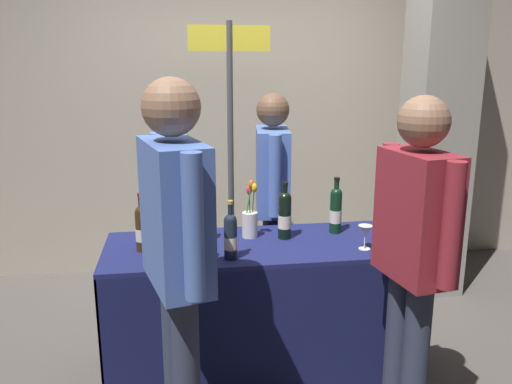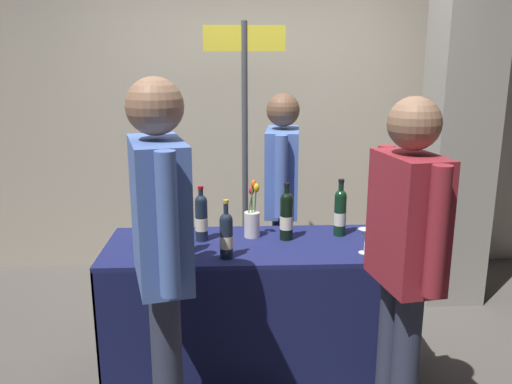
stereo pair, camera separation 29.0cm
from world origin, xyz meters
name	(u,v)px [view 1 (the left image)]	position (x,y,z in m)	size (l,w,h in m)	color
ground_plane	(256,367)	(0.00, 0.00, 0.00)	(12.00, 12.00, 0.00)	#514C47
back_partition	(226,115)	(0.00, 1.72, 1.33)	(7.54, 0.12, 2.65)	#B2A893
concrete_pillar	(442,71)	(1.52, 0.95, 1.70)	(0.43, 0.43, 3.40)	gray
tasting_table	(256,285)	(0.00, 0.00, 0.53)	(1.68, 0.65, 0.78)	#191E51
featured_wine_bottle	(200,219)	(-0.31, 0.07, 0.92)	(0.07, 0.07, 0.32)	#192333
display_bottle_0	(187,232)	(-0.38, -0.12, 0.91)	(0.08, 0.08, 0.31)	black
display_bottle_1	(336,209)	(0.50, 0.13, 0.92)	(0.07, 0.07, 0.34)	black
display_bottle_2	(142,227)	(-0.62, -0.01, 0.91)	(0.07, 0.07, 0.32)	#38230F
display_bottle_3	(231,236)	(-0.16, -0.21, 0.91)	(0.07, 0.07, 0.31)	#192333
display_bottle_4	(285,214)	(0.18, 0.07, 0.92)	(0.08, 0.08, 0.33)	black
wine_glass_near_vendor	(365,232)	(0.57, -0.17, 0.88)	(0.08, 0.08, 0.13)	silver
wine_glass_mid	(152,224)	(-0.58, 0.16, 0.88)	(0.07, 0.07, 0.14)	silver
flower_vase	(250,220)	(-0.02, 0.12, 0.88)	(0.09, 0.09, 0.34)	silver
vendor_presenter	(272,188)	(0.20, 0.62, 0.95)	(0.26, 0.62, 1.58)	#2D3347
taster_foreground_right	(414,244)	(0.63, -0.65, 0.98)	(0.27, 0.54, 1.64)	#2D3347
taster_foreground_left	(176,242)	(-0.44, -0.66, 1.05)	(0.31, 0.60, 1.72)	#2D3347
booth_signpost	(230,131)	(-0.04, 1.02, 1.28)	(0.57, 0.04, 2.04)	#47474C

